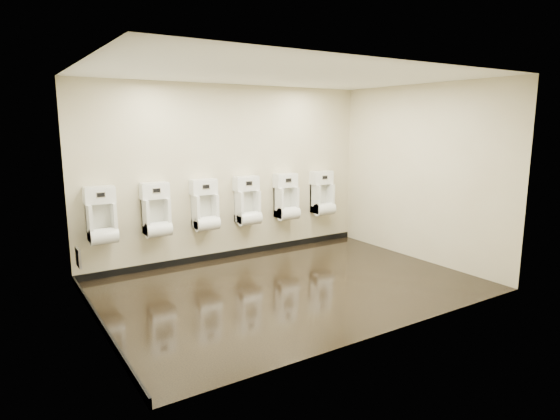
{
  "coord_description": "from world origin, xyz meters",
  "views": [
    {
      "loc": [
        -3.41,
        -5.06,
        2.2
      ],
      "look_at": [
        0.18,
        0.55,
        0.96
      ],
      "focal_mm": 30.0,
      "sensor_mm": 36.0,
      "label": 1
    }
  ],
  "objects_px": {
    "urinal_1": "(157,214)",
    "urinal_4": "(287,200)",
    "urinal_5": "(323,196)",
    "urinal_3": "(248,204)",
    "urinal_2": "(205,209)",
    "access_panel": "(78,258)",
    "urinal_0": "(102,220)"
  },
  "relations": [
    {
      "from": "urinal_2",
      "to": "urinal_5",
      "type": "height_order",
      "value": "same"
    },
    {
      "from": "urinal_1",
      "to": "urinal_4",
      "type": "bearing_deg",
      "value": 0.0
    },
    {
      "from": "urinal_0",
      "to": "urinal_2",
      "type": "bearing_deg",
      "value": 0.0
    },
    {
      "from": "urinal_3",
      "to": "urinal_5",
      "type": "height_order",
      "value": "same"
    },
    {
      "from": "urinal_1",
      "to": "urinal_4",
      "type": "xyz_separation_m",
      "value": [
        2.3,
        0.0,
        0.0
      ]
    },
    {
      "from": "urinal_4",
      "to": "urinal_5",
      "type": "xyz_separation_m",
      "value": [
        0.79,
        0.0,
        0.0
      ]
    },
    {
      "from": "urinal_4",
      "to": "access_panel",
      "type": "bearing_deg",
      "value": -173.25
    },
    {
      "from": "access_panel",
      "to": "urinal_3",
      "type": "bearing_deg",
      "value": 8.65
    },
    {
      "from": "urinal_0",
      "to": "urinal_1",
      "type": "xyz_separation_m",
      "value": [
        0.77,
        0.0,
        0.0
      ]
    },
    {
      "from": "urinal_3",
      "to": "urinal_1",
      "type": "bearing_deg",
      "value": 180.0
    },
    {
      "from": "urinal_2",
      "to": "urinal_1",
      "type": "bearing_deg",
      "value": 180.0
    },
    {
      "from": "urinal_4",
      "to": "urinal_1",
      "type": "bearing_deg",
      "value": 180.0
    },
    {
      "from": "urinal_3",
      "to": "urinal_4",
      "type": "xyz_separation_m",
      "value": [
        0.77,
        0.0,
        0.0
      ]
    },
    {
      "from": "urinal_2",
      "to": "urinal_3",
      "type": "height_order",
      "value": "same"
    },
    {
      "from": "urinal_4",
      "to": "urinal_5",
      "type": "bearing_deg",
      "value": 0.0
    },
    {
      "from": "access_panel",
      "to": "urinal_5",
      "type": "bearing_deg",
      "value": 5.51
    },
    {
      "from": "urinal_2",
      "to": "urinal_5",
      "type": "bearing_deg",
      "value": 0.0
    },
    {
      "from": "urinal_5",
      "to": "urinal_4",
      "type": "bearing_deg",
      "value": 180.0
    },
    {
      "from": "urinal_1",
      "to": "urinal_3",
      "type": "xyz_separation_m",
      "value": [
        1.53,
        0.0,
        0.0
      ]
    },
    {
      "from": "urinal_1",
      "to": "urinal_5",
      "type": "distance_m",
      "value": 3.08
    },
    {
      "from": "urinal_3",
      "to": "urinal_4",
      "type": "height_order",
      "value": "same"
    },
    {
      "from": "urinal_2",
      "to": "urinal_3",
      "type": "distance_m",
      "value": 0.75
    },
    {
      "from": "urinal_0",
      "to": "urinal_1",
      "type": "relative_size",
      "value": 1.0
    },
    {
      "from": "access_panel",
      "to": "urinal_3",
      "type": "relative_size",
      "value": 0.32
    },
    {
      "from": "urinal_1",
      "to": "urinal_5",
      "type": "relative_size",
      "value": 1.0
    },
    {
      "from": "urinal_0",
      "to": "urinal_3",
      "type": "xyz_separation_m",
      "value": [
        2.3,
        0.0,
        0.0
      ]
    },
    {
      "from": "access_panel",
      "to": "urinal_5",
      "type": "relative_size",
      "value": 0.32
    },
    {
      "from": "urinal_0",
      "to": "urinal_5",
      "type": "distance_m",
      "value": 3.86
    },
    {
      "from": "urinal_2",
      "to": "urinal_4",
      "type": "relative_size",
      "value": 1.0
    },
    {
      "from": "urinal_2",
      "to": "urinal_5",
      "type": "relative_size",
      "value": 1.0
    },
    {
      "from": "urinal_0",
      "to": "urinal_4",
      "type": "height_order",
      "value": "same"
    },
    {
      "from": "urinal_3",
      "to": "urinal_4",
      "type": "bearing_deg",
      "value": 0.0
    }
  ]
}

